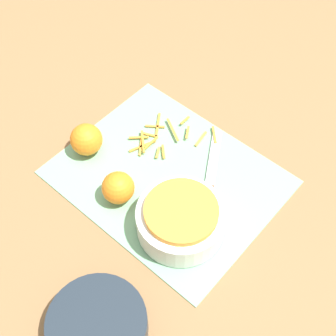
# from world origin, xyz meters

# --- Properties ---
(ground_plane) EXTENTS (4.00, 4.00, 0.00)m
(ground_plane) POSITION_xyz_m (0.00, 0.00, 0.00)
(ground_plane) COLOR olive
(cutting_board) EXTENTS (0.47, 0.38, 0.01)m
(cutting_board) POSITION_xyz_m (0.00, 0.00, 0.00)
(cutting_board) COLOR #75AD84
(cutting_board) RESTS_ON ground_plane
(bowl_speckled) EXTENTS (0.18, 0.18, 0.07)m
(bowl_speckled) POSITION_xyz_m (-0.11, 0.08, 0.04)
(bowl_speckled) COLOR silver
(bowl_speckled) RESTS_ON cutting_board
(bowl_dark) EXTENTS (0.18, 0.18, 0.05)m
(bowl_dark) POSITION_xyz_m (-0.13, 0.34, 0.03)
(bowl_dark) COLOR #1E2833
(bowl_dark) RESTS_ON ground_plane
(knife) EXTENTS (0.15, 0.23, 0.02)m
(knife) POSITION_xyz_m (-0.10, -0.02, 0.01)
(knife) COLOR brown
(knife) RESTS_ON cutting_board
(orange_left) EXTENTS (0.07, 0.07, 0.07)m
(orange_left) POSITION_xyz_m (0.04, 0.11, 0.04)
(orange_left) COLOR orange
(orange_left) RESTS_ON cutting_board
(orange_right) EXTENTS (0.07, 0.07, 0.07)m
(orange_right) POSITION_xyz_m (0.19, 0.07, 0.04)
(orange_right) COLOR orange
(orange_right) RESTS_ON cutting_board
(peel_pile) EXTENTS (0.17, 0.19, 0.01)m
(peel_pile) POSITION_xyz_m (0.08, -0.07, 0.01)
(peel_pile) COLOR orange
(peel_pile) RESTS_ON cutting_board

